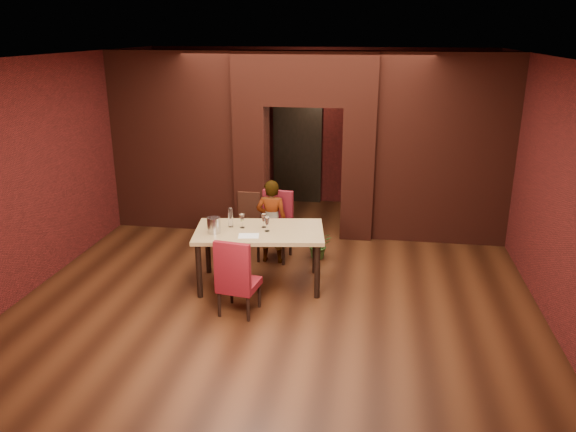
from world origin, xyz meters
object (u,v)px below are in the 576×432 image
(water_bottle, at_px, (231,217))
(dining_table, at_px, (260,257))
(chair_near, at_px, (239,275))
(wine_glass_a, at_px, (242,221))
(chair_far, at_px, (274,227))
(person_seated, at_px, (272,221))
(wine_glass_b, at_px, (264,221))
(wine_glass_c, at_px, (267,224))
(wine_bucket, at_px, (214,225))
(potted_plant, at_px, (319,245))

(water_bottle, bearing_deg, dining_table, -8.90)
(dining_table, xyz_separation_m, water_bottle, (-0.43, 0.07, 0.57))
(chair_near, distance_m, wine_glass_a, 1.02)
(chair_far, height_order, person_seated, person_seated)
(chair_far, height_order, wine_glass_b, chair_far)
(wine_glass_c, relative_size, wine_bucket, 0.93)
(chair_far, xyz_separation_m, wine_glass_b, (0.01, -0.87, 0.40))
(wine_glass_b, bearing_deg, dining_table, -109.66)
(chair_near, height_order, person_seated, person_seated)
(dining_table, distance_m, water_bottle, 0.72)
(wine_glass_c, distance_m, water_bottle, 0.56)
(dining_table, relative_size, wine_glass_c, 8.66)
(potted_plant, bearing_deg, wine_glass_b, -124.41)
(wine_glass_c, bearing_deg, chair_far, 94.82)
(water_bottle, bearing_deg, wine_bucket, -120.14)
(dining_table, height_order, wine_glass_b, wine_glass_b)
(chair_near, distance_m, wine_bucket, 0.93)
(dining_table, height_order, person_seated, person_seated)
(potted_plant, bearing_deg, chair_near, -112.59)
(person_seated, height_order, wine_bucket, person_seated)
(chair_far, relative_size, wine_glass_c, 5.24)
(wine_glass_c, height_order, wine_bucket, wine_bucket)
(dining_table, bearing_deg, wine_glass_b, 61.83)
(dining_table, bearing_deg, chair_far, 79.59)
(wine_glass_a, height_order, wine_bucket, wine_bucket)
(chair_far, distance_m, potted_plant, 0.78)
(wine_glass_b, distance_m, wine_glass_c, 0.17)
(chair_far, distance_m, wine_glass_a, 1.06)
(chair_far, height_order, wine_glass_c, chair_far)
(dining_table, xyz_separation_m, wine_glass_b, (0.04, 0.12, 0.52))
(wine_glass_b, relative_size, wine_bucket, 0.90)
(person_seated, bearing_deg, wine_glass_c, 97.84)
(chair_near, height_order, wine_bucket, wine_bucket)
(chair_far, xyz_separation_m, person_seated, (-0.02, -0.12, 0.13))
(wine_glass_c, bearing_deg, wine_glass_b, 117.08)
(chair_near, bearing_deg, wine_glass_b, -89.24)
(wine_glass_a, height_order, water_bottle, water_bottle)
(water_bottle, bearing_deg, wine_glass_c, -10.54)
(wine_glass_c, xyz_separation_m, water_bottle, (-0.55, 0.10, 0.04))
(chair_near, relative_size, water_bottle, 3.59)
(chair_far, height_order, wine_bucket, chair_far)
(wine_glass_b, height_order, potted_plant, wine_glass_b)
(wine_glass_a, distance_m, wine_glass_c, 0.39)
(dining_table, xyz_separation_m, person_seated, (0.01, 0.87, 0.25))
(person_seated, bearing_deg, chair_near, 87.60)
(wine_glass_c, bearing_deg, wine_bucket, -165.67)
(wine_bucket, bearing_deg, wine_glass_c, 14.33)
(dining_table, height_order, chair_near, chair_near)
(person_seated, height_order, wine_glass_a, person_seated)
(wine_glass_b, bearing_deg, wine_glass_c, -62.92)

